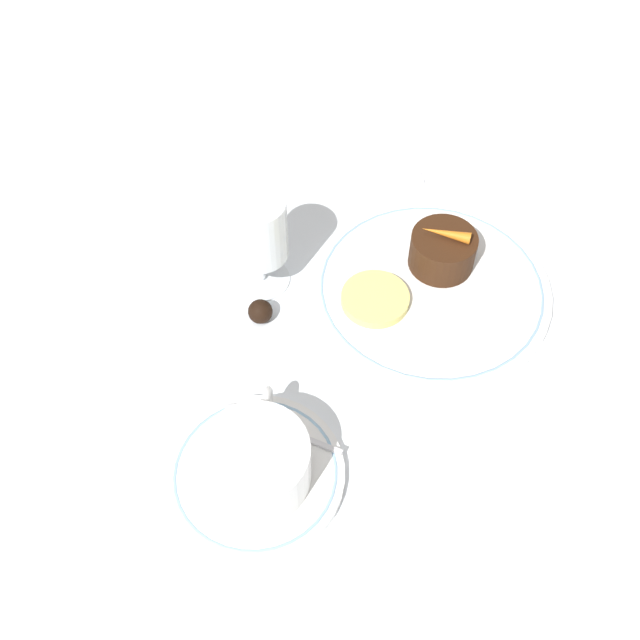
{
  "coord_description": "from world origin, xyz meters",
  "views": [
    {
      "loc": [
        -0.51,
        0.0,
        0.63
      ],
      "look_at": [
        -0.07,
        0.05,
        0.04
      ],
      "focal_mm": 42.0,
      "sensor_mm": 36.0,
      "label": 1
    }
  ],
  "objects_px": {
    "coffee_cup": "(257,462)",
    "wine_glass": "(259,234)",
    "fork": "(438,177)",
    "dinner_plate": "(432,290)",
    "dessert_cake": "(443,251)"
  },
  "relations": [
    {
      "from": "coffee_cup",
      "to": "wine_glass",
      "type": "distance_m",
      "value": 0.24
    },
    {
      "from": "coffee_cup",
      "to": "fork",
      "type": "bearing_deg",
      "value": -19.75
    },
    {
      "from": "coffee_cup",
      "to": "wine_glass",
      "type": "bearing_deg",
      "value": 8.76
    },
    {
      "from": "coffee_cup",
      "to": "wine_glass",
      "type": "height_order",
      "value": "wine_glass"
    },
    {
      "from": "dinner_plate",
      "to": "coffee_cup",
      "type": "relative_size",
      "value": 2.09
    },
    {
      "from": "dinner_plate",
      "to": "dessert_cake",
      "type": "bearing_deg",
      "value": -13.67
    },
    {
      "from": "wine_glass",
      "to": "fork",
      "type": "bearing_deg",
      "value": -45.09
    },
    {
      "from": "coffee_cup",
      "to": "dinner_plate",
      "type": "bearing_deg",
      "value": -32.13
    },
    {
      "from": "fork",
      "to": "dessert_cake",
      "type": "bearing_deg",
      "value": -178.1
    },
    {
      "from": "coffee_cup",
      "to": "dessert_cake",
      "type": "bearing_deg",
      "value": -30.08
    },
    {
      "from": "wine_glass",
      "to": "dinner_plate",
      "type": "bearing_deg",
      "value": -89.68
    },
    {
      "from": "dinner_plate",
      "to": "dessert_cake",
      "type": "distance_m",
      "value": 0.04
    },
    {
      "from": "fork",
      "to": "wine_glass",
      "type": "bearing_deg",
      "value": 134.91
    },
    {
      "from": "dinner_plate",
      "to": "fork",
      "type": "xyz_separation_m",
      "value": [
        0.19,
        -0.0,
        -0.01
      ]
    },
    {
      "from": "dinner_plate",
      "to": "dessert_cake",
      "type": "relative_size",
      "value": 3.6
    }
  ]
}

